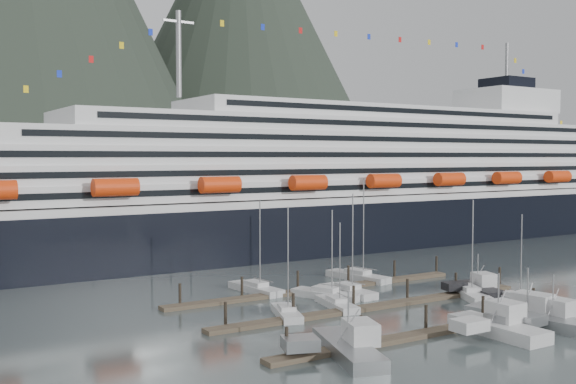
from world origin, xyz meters
The scene contains 18 objects.
ground centered at (0.00, 0.00, 0.00)m, with size 1600.00×1600.00×0.00m, color #495655.
cruise_ship centered at (30.03, 54.94, 12.04)m, with size 210.00×30.40×50.30m.
dock_near centered at (-4.93, -9.95, 0.31)m, with size 48.18×2.28×3.20m.
dock_mid centered at (-4.93, 3.05, 0.31)m, with size 48.18×2.28×3.20m.
dock_far centered at (-4.93, 16.05, 0.31)m, with size 48.18×2.28×3.20m.
sailboat_a centered at (-17.26, 5.20, 0.42)m, with size 5.02×8.55×13.70m.
sailboat_b centered at (-9.24, 5.98, 0.39)m, with size 4.09×9.28×11.35m.
sailboat_c centered at (-7.18, 11.35, 0.42)m, with size 6.34×10.08×12.57m.
sailboat_d centered at (10.05, 1.71, 0.42)m, with size 7.34×11.21×13.91m.
sailboat_e centered at (-13.24, 19.99, 0.42)m, with size 3.83×10.51×13.73m.
sailboat_f centered at (-3.35, 11.46, 0.44)m, with size 3.46×9.72×14.68m.
sailboat_g centered at (5.01, 19.99, 0.45)m, with size 4.90×11.63×16.41m.
sailboat_h centered at (12.61, -4.04, 0.40)m, with size 2.62×7.96×12.13m.
trawler_a centered at (-20.74, -11.45, 0.89)m, with size 10.19×13.13×6.96m.
trawler_b centered at (-2.34, -13.90, 0.93)m, with size 8.71×11.43×7.42m.
trawler_c centered at (4.00, -12.64, 0.91)m, with size 10.49×14.57×7.22m.
trawler_d centered at (5.38, -15.01, 0.86)m, with size 8.32×11.23×6.55m.
trawler_e centered at (12.14, 2.19, 0.83)m, with size 8.03×10.17×6.25m.
Camera 1 is at (-59.42, -62.83, 19.23)m, focal length 42.00 mm.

